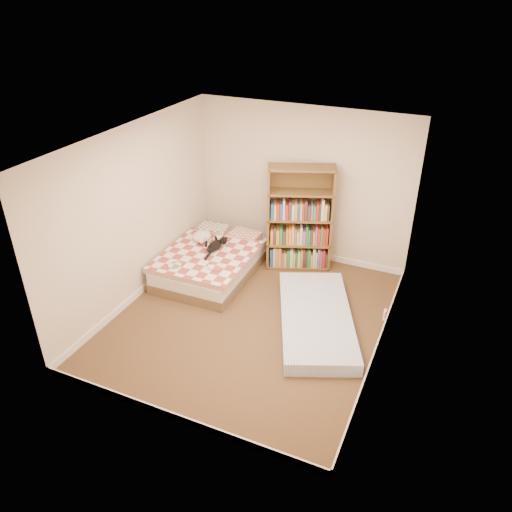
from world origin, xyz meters
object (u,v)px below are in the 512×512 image
at_px(bookshelf, 299,232).
at_px(floor_mattress, 316,318).
at_px(black_cat, 216,245).
at_px(white_dog, 202,237).
at_px(bed, 212,261).

distance_m(bookshelf, floor_mattress, 1.68).
xyz_separation_m(bookshelf, black_cat, (-1.11, -0.76, -0.11)).
distance_m(floor_mattress, white_dog, 2.36).
bearing_deg(floor_mattress, bed, 139.46).
bearing_deg(bed, white_dog, 143.98).
xyz_separation_m(bookshelf, white_dog, (-1.42, -0.62, -0.09)).
bearing_deg(bookshelf, white_dog, -177.74).
relative_size(bed, floor_mattress, 0.88).
height_order(bookshelf, floor_mattress, bookshelf).
height_order(bookshelf, white_dog, bookshelf).
xyz_separation_m(bed, white_dog, (-0.27, 0.19, 0.29)).
distance_m(black_cat, white_dog, 0.35).
distance_m(bed, bookshelf, 1.46).
bearing_deg(floor_mattress, black_cat, 137.68).
relative_size(bookshelf, black_cat, 2.62).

